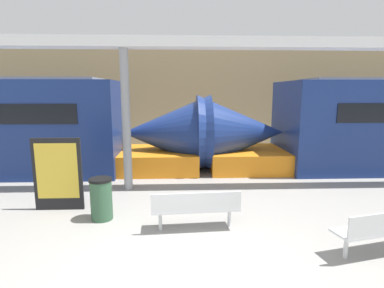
# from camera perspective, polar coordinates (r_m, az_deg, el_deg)

# --- Properties ---
(ground_plane) EXTENTS (60.00, 60.00, 0.00)m
(ground_plane) POSITION_cam_1_polar(r_m,az_deg,el_deg) (5.03, -2.57, -23.11)
(ground_plane) COLOR gray
(station_wall) EXTENTS (56.00, 0.20, 5.00)m
(station_wall) POSITION_cam_1_polar(r_m,az_deg,el_deg) (15.81, -2.44, 9.04)
(station_wall) COLOR tan
(station_wall) RESTS_ON ground_plane
(bench_near) EXTENTS (1.79, 0.56, 0.82)m
(bench_near) POSITION_cam_1_polar(r_m,az_deg,el_deg) (6.05, 0.71, -11.82)
(bench_near) COLOR silver
(bench_near) RESTS_ON ground_plane
(trash_bin) EXTENTS (0.48, 0.48, 0.92)m
(trash_bin) POSITION_cam_1_polar(r_m,az_deg,el_deg) (6.85, -16.89, -9.95)
(trash_bin) COLOR #2D5138
(trash_bin) RESTS_ON ground_plane
(poster_board) EXTENTS (1.11, 0.07, 1.71)m
(poster_board) POSITION_cam_1_polar(r_m,az_deg,el_deg) (7.62, -24.21, -5.23)
(poster_board) COLOR black
(poster_board) RESTS_ON ground_plane
(support_column_near) EXTENTS (0.24, 0.24, 3.88)m
(support_column_near) POSITION_cam_1_polar(r_m,az_deg,el_deg) (8.43, -12.43, 4.25)
(support_column_near) COLOR gray
(support_column_near) RESTS_ON ground_plane
(canopy_beam) EXTENTS (28.00, 0.60, 0.28)m
(canopy_beam) POSITION_cam_1_polar(r_m,az_deg,el_deg) (8.49, -12.98, 18.36)
(canopy_beam) COLOR silver
(canopy_beam) RESTS_ON support_column_near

